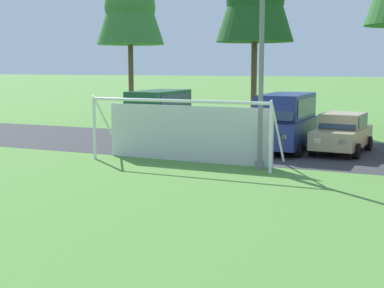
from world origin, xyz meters
TOP-DOWN VIEW (x-y plane):
  - ground_plane at (0.00, 15.00)m, footprint 400.00×400.00m
  - parking_lot_strip at (0.00, 22.04)m, footprint 52.00×8.40m
  - soccer_goal at (-3.39, 17.51)m, footprint 7.44×1.99m
  - parked_car_slot_far_left at (-7.25, 22.73)m, footprint 2.29×4.85m
  - parked_car_slot_left at (-3.76, 22.41)m, footprint 2.12×4.25m
  - parked_car_slot_center_left at (-0.56, 21.98)m, footprint 2.21×4.81m
  - parked_car_slot_center at (1.85, 22.39)m, footprint 2.28×4.33m
  - street_lamp at (-0.11, 17.27)m, footprint 2.00×0.32m

SIDE VIEW (x-z plane):
  - ground_plane at x=0.00m, z-range 0.00..0.00m
  - parking_lot_strip at x=0.00m, z-range 0.00..0.01m
  - parked_car_slot_left at x=-3.76m, z-range 0.02..1.74m
  - parked_car_slot_center at x=1.85m, z-range 0.02..1.74m
  - soccer_goal at x=-3.39m, z-range 0.01..2.58m
  - parked_car_slot_far_left at x=-7.25m, z-range 0.08..2.60m
  - parked_car_slot_center_left at x=-0.56m, z-range 0.08..2.60m
  - street_lamp at x=-0.11m, z-range 0.14..7.67m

